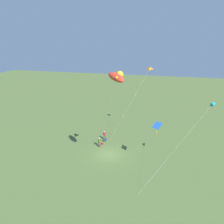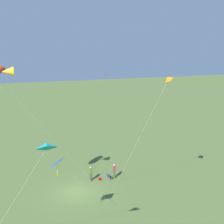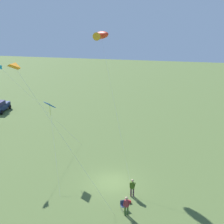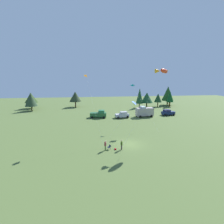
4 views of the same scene
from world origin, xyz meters
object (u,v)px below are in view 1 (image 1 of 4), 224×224
kite_delta_orange (149,69)px  kite_delta_teal (211,104)px  person_kite_flyer (99,142)px  kite_diamond_blue (157,126)px  person_spectator (105,135)px  kite_large_fish (117,77)px  backpack_on_grass (102,144)px  folding_chair (105,140)px

kite_delta_orange → kite_delta_teal: (11.40, 8.18, -2.26)m
person_kite_flyer → kite_diamond_blue: size_ratio=0.24×
person_spectator → kite_delta_teal: (8.49, 15.23, 9.36)m
person_spectator → kite_large_fish: size_ratio=0.12×
backpack_on_grass → kite_delta_orange: kite_delta_orange is taller
folding_chair → person_spectator: (-0.75, -0.39, 0.53)m
kite_delta_orange → kite_delta_teal: bearing=35.7°
backpack_on_grass → person_spectator: bearing=-178.0°
kite_large_fish → person_spectator: bearing=-156.8°
person_kite_flyer → backpack_on_grass: person_kite_flyer is taller
person_kite_flyer → folding_chair: 2.19m
folding_chair → kite_diamond_blue: bearing=-153.0°
person_spectator → kite_diamond_blue: 13.15m
kite_large_fish → kite_delta_orange: 14.80m
kite_delta_orange → kite_diamond_blue: bearing=12.9°
person_spectator → kite_delta_teal: kite_delta_teal is taller
person_spectator → backpack_on_grass: 1.99m
folding_chair → kite_large_fish: size_ratio=0.06×
kite_delta_teal → kite_diamond_blue: kite_delta_teal is taller
kite_large_fish → kite_delta_orange: (-14.63, 2.01, -0.94)m
person_spectator → backpack_on_grass: bearing=175.5°
person_spectator → kite_diamond_blue: kite_diamond_blue is taller
folding_chair → kite_diamond_blue: (6.56, 9.00, 6.13)m
kite_diamond_blue → kite_delta_teal: bearing=78.5°
folding_chair → person_spectator: 1.00m
person_kite_flyer → kite_delta_orange: kite_delta_orange is taller
folding_chair → kite_large_fish: bearing=176.0°
person_kite_flyer → kite_delta_teal: (5.66, 15.28, 9.36)m
folding_chair → kite_delta_orange: (-3.66, 6.66, 12.16)m
folding_chair → person_kite_flyer: bearing=140.9°
kite_delta_orange → folding_chair: bearing=-61.2°
person_spectator → person_kite_flyer: bearing=172.3°
person_spectator → kite_delta_orange: size_ratio=0.13×
kite_delta_orange → kite_delta_teal: size_ratio=1.21×
backpack_on_grass → folding_chair: bearing=162.2°
kite_delta_orange → kite_delta_teal: kite_delta_orange is taller
folding_chair → kite_large_fish: kite_large_fish is taller
folding_chair → kite_diamond_blue: kite_diamond_blue is taller
backpack_on_grass → kite_large_fish: bearing=26.5°
person_spectator → backpack_on_grass: person_spectator is taller
backpack_on_grass → kite_delta_teal: kite_delta_teal is taller
person_kite_flyer → kite_delta_teal: kite_delta_teal is taller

